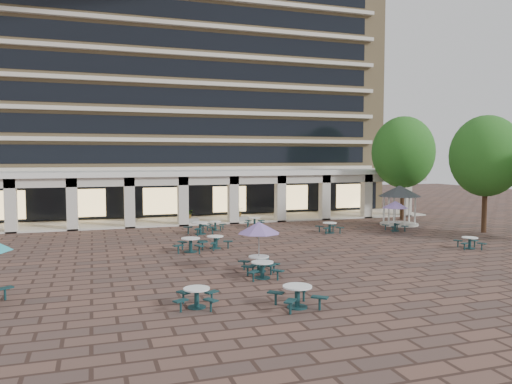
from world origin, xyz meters
TOP-DOWN VIEW (x-y plane):
  - ground at (0.00, 0.00)m, footprint 120.00×120.00m
  - apartment_building at (0.00, 25.47)m, footprint 40.00×15.50m
  - retail_arcade at (0.00, 14.80)m, footprint 42.00×6.60m
  - picnic_table_0 at (-5.47, -9.84)m, footprint 1.91×1.91m
  - picnic_table_1 at (-1.94, -11.00)m, footprint 1.95×1.95m
  - picnic_table_2 at (-1.71, -6.36)m, footprint 1.82×1.82m
  - picnic_table_3 at (12.66, -3.27)m, footprint 1.88×1.88m
  - picnic_table_5 at (-2.01, 1.65)m, footprint 2.08×2.08m
  - picnic_table_6 at (-1.44, -5.02)m, footprint 2.09×2.09m
  - picnic_table_8 at (-3.66, 0.95)m, footprint 2.24×2.24m
  - picnic_table_9 at (-1.72, 7.47)m, footprint 2.33×2.33m
  - picnic_table_10 at (7.41, 5.07)m, footprint 1.72×1.72m
  - picnic_table_11 at (12.54, 4.43)m, footprint 1.95×1.95m
  - picnic_table_12 at (-0.23, 9.08)m, footprint 1.88×1.88m
  - picnic_table_13 at (3.22, 10.00)m, footprint 1.97×1.97m
  - gazebo at (14.75, 7.17)m, footprint 3.46×3.46m
  - tree_east_a at (18.33, 1.74)m, footprint 5.17×5.17m
  - tree_east_c at (17.09, 10.18)m, footprint 5.49×5.49m
  - planter_left at (-1.51, 12.90)m, footprint 1.50×0.71m
  - planter_right at (2.78, 12.90)m, footprint 1.50×0.72m

SIDE VIEW (x-z plane):
  - ground at x=0.00m, z-range 0.00..0.00m
  - picnic_table_12 at x=-0.23m, z-range 0.07..0.75m
  - picnic_table_3 at x=12.66m, z-range 0.07..0.77m
  - picnic_table_13 at x=3.22m, z-range 0.07..0.80m
  - picnic_table_0 at x=-5.47m, z-range 0.07..0.81m
  - picnic_table_5 at x=-2.01m, z-range 0.07..0.84m
  - picnic_table_10 at x=7.41m, z-range 0.07..0.84m
  - picnic_table_2 at x=-1.71m, z-range 0.07..0.85m
  - planter_left at x=-1.51m, z-range -0.13..1.10m
  - picnic_table_1 at x=-1.94m, z-range 0.08..0.90m
  - picnic_table_8 at x=-3.66m, z-range 0.08..0.91m
  - planter_right at x=2.78m, z-range -0.13..1.12m
  - picnic_table_9 at x=-1.72m, z-range 0.08..0.95m
  - picnic_table_11 at x=12.54m, z-range 0.79..3.03m
  - picnic_table_6 at x=-1.44m, z-range 0.84..3.26m
  - gazebo at x=14.75m, z-range 0.82..4.03m
  - retail_arcade at x=0.00m, z-range 0.80..5.20m
  - tree_east_a at x=18.33m, z-range 1.32..9.93m
  - tree_east_c at x=17.09m, z-range 1.41..10.55m
  - apartment_building at x=0.00m, z-range 0.00..25.20m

